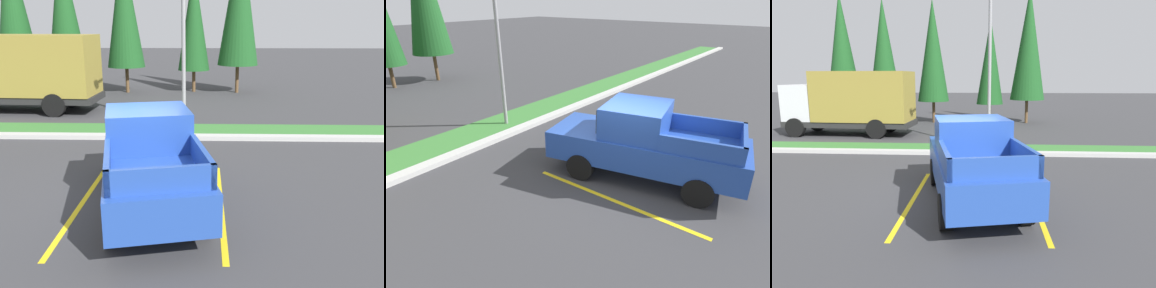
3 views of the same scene
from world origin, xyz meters
The scene contains 13 objects.
ground_plane centered at (0.00, 0.00, 0.00)m, with size 120.00×120.00×0.00m, color #38383A.
parking_line_near centered at (-0.92, -0.33, 0.00)m, with size 0.12×4.80×0.01m, color yellow.
parking_line_far centered at (2.18, -0.33, 0.00)m, with size 0.12×4.80×0.01m, color yellow.
curb_strip centered at (0.00, 5.00, 0.07)m, with size 56.00×0.40×0.15m, color #B2B2AD.
grass_median centered at (0.00, 6.10, 0.03)m, with size 56.00×1.80×0.06m, color #387533.
pickup_truck_main centered at (0.62, -0.28, 1.04)m, with size 2.95×5.50×2.10m.
cargo_truck_distant centered at (-6.24, 9.58, 1.85)m, with size 6.90×2.76×3.40m.
street_light centered at (1.06, 5.74, 3.80)m, with size 0.24×1.49×6.52m.
cypress_tree_leftmost centered at (-8.82, 14.78, 5.10)m, with size 2.25×2.25×8.66m.
cypress_tree_left_inner centered at (-5.94, 14.69, 4.82)m, with size 2.13×2.13×8.19m.
cypress_tree_center centered at (-2.68, 14.97, 4.81)m, with size 2.12×2.12×8.17m.
cypress_tree_right_inner centered at (1.18, 15.37, 4.13)m, with size 1.83×1.83×7.02m.
cypress_tree_rightmost centered at (3.69, 15.08, 5.21)m, with size 2.30×2.30×8.84m.
Camera 3 is at (0.94, -8.72, 3.12)m, focal length 32.32 mm.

